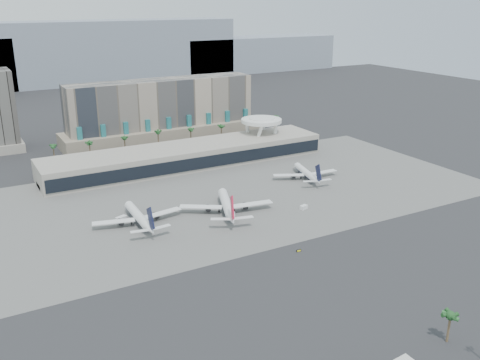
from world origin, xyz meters
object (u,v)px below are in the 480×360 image
airliner_left (139,216)px  taxiway_sign (299,251)px  airliner_centre (227,205)px  airliner_right (306,173)px  service_vehicle_b (304,207)px  service_vehicle_a (121,219)px

airliner_left → taxiway_sign: (45.96, -56.49, -3.20)m
airliner_centre → taxiway_sign: bearing=-62.6°
airliner_right → airliner_left: bearing=-157.5°
airliner_right → taxiway_sign: (-55.33, -71.72, -2.90)m
airliner_left → airliner_right: size_ratio=1.11×
airliner_centre → airliner_right: (61.24, 22.17, -0.61)m
service_vehicle_b → airliner_centre: bearing=141.4°
taxiway_sign → airliner_left: bearing=137.3°
airliner_centre → airliner_right: 65.13m
airliner_centre → service_vehicle_a: 48.13m
airliner_left → service_vehicle_a: bearing=133.9°
airliner_left → service_vehicle_b: (73.82, -20.79, -2.69)m
airliner_centre → service_vehicle_a: airliner_centre is taller
airliner_centre → airliner_right: bearing=40.5°
airliner_centre → service_vehicle_b: bearing=-1.7°
airliner_centre → taxiway_sign: airliner_centre is taller
airliner_centre → airliner_right: size_ratio=1.15×
service_vehicle_b → taxiway_sign: bearing=-144.3°
airliner_right → service_vehicle_b: (-27.47, -36.02, -2.39)m
airliner_right → taxiway_sign: 90.62m
airliner_right → taxiway_sign: airliner_right is taller
service_vehicle_b → taxiway_sign: 45.29m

